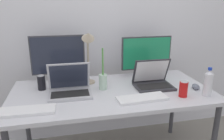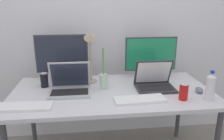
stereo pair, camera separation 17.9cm
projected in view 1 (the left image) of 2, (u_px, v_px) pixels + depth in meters
name	position (u px, v px, depth m)	size (l,w,h in m)	color
wall_back	(100.00, 18.00, 2.23)	(7.00, 0.08, 2.60)	silver
work_desk	(112.00, 97.00, 1.86)	(1.67, 0.83, 0.74)	#424247
monitor_left	(58.00, 57.00, 1.97)	(0.48, 0.17, 0.43)	#38383D
monitor_center	(146.00, 56.00, 2.14)	(0.50, 0.22, 0.40)	#38383D
laptop_silver	(70.00, 87.00, 1.75)	(0.34, 0.25, 0.25)	#B7B7BC
laptop_secondary	(153.00, 80.00, 1.91)	(0.32, 0.24, 0.24)	#2D2D33
keyboard_main	(142.00, 98.00, 1.66)	(0.39, 0.14, 0.02)	white
keyboard_aux	(22.00, 111.00, 1.47)	(0.43, 0.14, 0.02)	white
mouse_by_keyboard	(196.00, 87.00, 1.87)	(0.06, 0.10, 0.04)	slate
water_bottle	(208.00, 83.00, 1.71)	(0.07, 0.07, 0.23)	silver
soda_can_near_keyboard	(183.00, 89.00, 1.70)	(0.07, 0.07, 0.13)	red
soda_can_by_laptop	(41.00, 83.00, 1.84)	(0.07, 0.07, 0.13)	black
bamboo_vase	(103.00, 81.00, 1.85)	(0.07, 0.07, 0.36)	#B2D1B7
desk_lamp	(88.00, 47.00, 1.88)	(0.11, 0.18, 0.50)	tan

